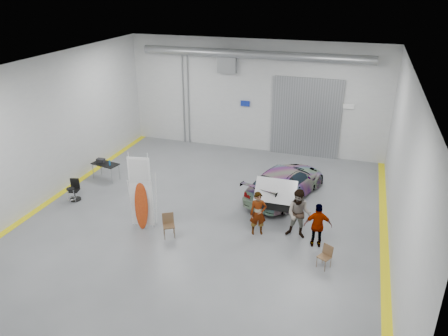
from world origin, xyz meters
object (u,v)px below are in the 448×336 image
(person_a, at_px, (258,213))
(person_c, at_px, (318,225))
(folding_chair_near, at_px, (169,230))
(sedan_car, at_px, (285,182))
(folding_chair_far, at_px, (324,261))
(office_chair, at_px, (75,191))
(person_b, at_px, (299,214))
(surfboard_display, at_px, (140,198))
(shop_stool, at_px, (72,196))
(work_table, at_px, (104,163))

(person_a, xyz_separation_m, person_c, (2.21, -0.17, -0.01))
(folding_chair_near, bearing_deg, sedan_car, 22.08)
(folding_chair_far, xyz_separation_m, office_chair, (-10.75, 1.66, 0.16))
(person_a, xyz_separation_m, person_b, (1.47, 0.24, 0.10))
(surfboard_display, xyz_separation_m, folding_chair_near, (1.25, -0.27, -0.98))
(person_c, relative_size, folding_chair_near, 1.89)
(sedan_car, relative_size, folding_chair_near, 5.34)
(surfboard_display, xyz_separation_m, shop_stool, (-3.79, 0.89, -0.91))
(work_table, bearing_deg, shop_stool, -91.00)
(surfboard_display, height_order, work_table, surfboard_display)
(surfboard_display, relative_size, folding_chair_near, 3.48)
(sedan_car, xyz_separation_m, work_table, (-8.50, -0.80, 0.11))
(person_a, bearing_deg, sedan_car, 60.33)
(person_a, height_order, folding_chair_far, person_a)
(person_a, bearing_deg, folding_chair_near, 178.85)
(folding_chair_far, bearing_deg, office_chair, -159.12)
(sedan_car, distance_m, surfboard_display, 6.41)
(person_c, bearing_deg, folding_chair_far, 96.46)
(sedan_car, xyz_separation_m, folding_chair_near, (-3.51, -4.53, -0.41))
(sedan_car, relative_size, person_a, 2.78)
(work_table, relative_size, office_chair, 1.48)
(sedan_car, distance_m, folding_chair_far, 5.20)
(work_table, bearing_deg, folding_chair_near, -36.72)
(person_b, height_order, surfboard_display, surfboard_display)
(person_a, xyz_separation_m, folding_chair_far, (2.59, -1.38, -0.61))
(person_a, relative_size, office_chair, 1.85)
(work_table, distance_m, office_chair, 2.28)
(shop_stool, distance_m, office_chair, 0.33)
(sedan_car, xyz_separation_m, shop_stool, (-8.55, -3.38, -0.34))
(folding_chair_near, xyz_separation_m, folding_chair_far, (5.67, -0.18, -0.03))
(person_c, height_order, shop_stool, person_c)
(person_b, xyz_separation_m, surfboard_display, (-5.80, -1.16, 0.30))
(work_table, bearing_deg, office_chair, -92.26)
(person_b, xyz_separation_m, shop_stool, (-9.59, -0.28, -0.61))
(sedan_car, bearing_deg, office_chair, 37.93)
(person_b, xyz_separation_m, folding_chair_far, (1.12, -1.61, -0.71))
(person_b, height_order, folding_chair_near, person_b)
(folding_chair_near, bearing_deg, office_chair, 133.63)
(person_a, distance_m, person_c, 2.21)
(folding_chair_far, bearing_deg, shop_stool, -157.45)
(person_b, relative_size, work_table, 1.40)
(shop_stool, xyz_separation_m, office_chair, (-0.04, 0.33, 0.06))
(person_a, height_order, shop_stool, person_a)
(person_b, bearing_deg, shop_stool, -175.31)
(folding_chair_near, height_order, folding_chair_far, folding_chair_near)
(shop_stool, relative_size, work_table, 0.51)
(folding_chair_far, bearing_deg, sedan_car, 144.31)
(folding_chair_far, height_order, office_chair, office_chair)
(surfboard_display, xyz_separation_m, work_table, (-3.74, 3.46, -0.46))
(work_table, bearing_deg, person_c, -14.71)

